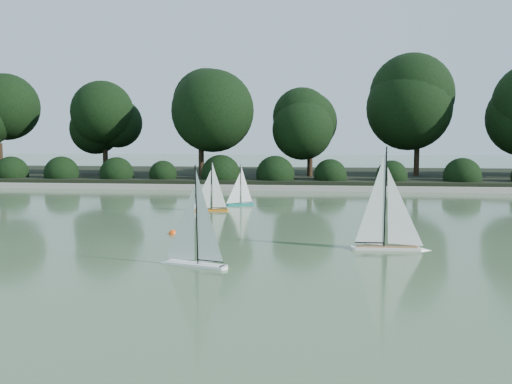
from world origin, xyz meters
TOP-DOWN VIEW (x-y plane):
  - ground at (0.00, 0.00)m, footprint 80.00×80.00m
  - pond_coping at (0.00, 9.00)m, footprint 40.00×0.35m
  - far_bank at (0.00, 13.00)m, footprint 40.00×8.00m
  - tree_line at (1.23, 11.44)m, footprint 26.31×3.93m
  - shrub_hedge at (0.00, 9.90)m, footprint 29.10×1.10m
  - sailboat_white_a at (-0.64, -1.86)m, footprint 1.13×0.52m
  - sailboat_white_b at (2.46, -0.43)m, footprint 1.33×0.24m
  - sailboat_orange at (-1.46, 3.86)m, footprint 0.99×0.27m
  - sailboat_teal at (-0.87, 5.08)m, footprint 0.83×0.42m
  - race_buoy at (-1.53, 0.66)m, footprint 0.16×0.16m

SIDE VIEW (x-z plane):
  - ground at x=0.00m, z-range 0.00..0.00m
  - race_buoy at x=-1.53m, z-range -0.08..0.08m
  - pond_coping at x=0.00m, z-range 0.00..0.18m
  - far_bank at x=0.00m, z-range 0.00..0.30m
  - sailboat_teal at x=-0.87m, z-range -0.40..0.76m
  - sailboat_orange at x=-1.46m, z-range -0.46..0.89m
  - sailboat_white_a at x=-0.64m, z-range -0.54..1.03m
  - sailboat_white_b at x=2.46m, z-range -0.63..1.19m
  - shrub_hedge at x=0.00m, z-range -0.10..1.00m
  - tree_line at x=1.23m, z-range 0.45..4.83m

